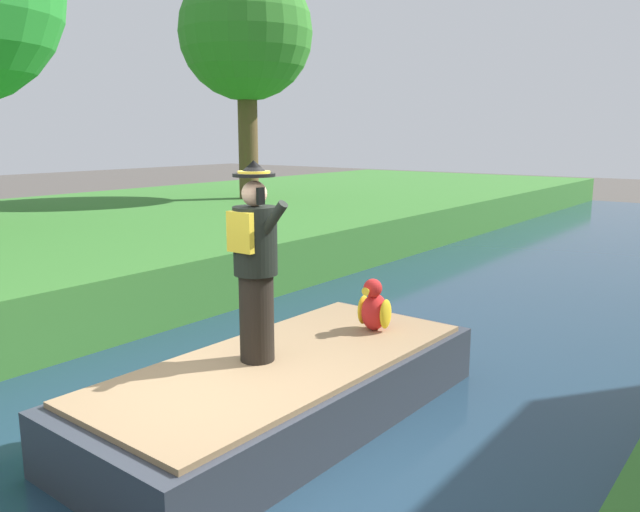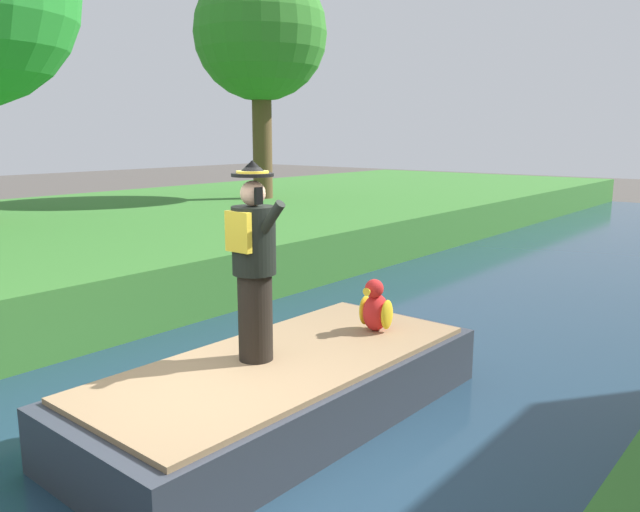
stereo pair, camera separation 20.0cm
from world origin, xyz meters
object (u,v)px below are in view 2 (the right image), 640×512
object	(u,v)px
person_pirate	(254,263)
tree_broad	(261,35)
boat	(284,388)
parrot_plush	(376,308)

from	to	relation	value
person_pirate	tree_broad	bearing A→B (deg)	120.26
boat	tree_broad	size ratio (longest dim) A/B	0.67
parrot_plush	tree_broad	distance (m)	12.48
boat	person_pirate	distance (m)	1.26
boat	tree_broad	bearing A→B (deg)	135.00
person_pirate	parrot_plush	xyz separation A→B (m)	(0.37, 1.44, -0.68)
person_pirate	tree_broad	distance (m)	12.93
person_pirate	parrot_plush	distance (m)	1.64
boat	parrot_plush	world-z (taller)	parrot_plush
person_pirate	parrot_plush	bearing A→B (deg)	62.17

